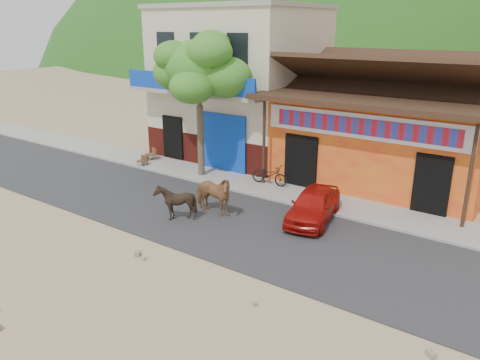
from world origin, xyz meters
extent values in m
plane|color=#9E825B|center=(0.00, 0.00, 0.00)|extent=(120.00, 120.00, 0.00)
cube|color=#28282B|center=(0.00, 2.50, 0.02)|extent=(60.00, 5.00, 0.04)
cube|color=gray|center=(0.00, 6.00, 0.06)|extent=(60.00, 2.00, 0.12)
cube|color=orange|center=(2.00, 10.00, 1.80)|extent=(8.00, 6.00, 3.60)
cube|color=beige|center=(-5.50, 10.00, 3.50)|extent=(7.00, 6.00, 7.00)
imported|color=#94633B|center=(-1.53, 2.73, 0.76)|extent=(1.70, 0.78, 1.44)
imported|color=black|center=(-2.26, 1.65, 0.66)|extent=(1.17, 1.05, 1.24)
imported|color=#AB100C|center=(1.55, 4.27, 0.59)|extent=(1.89, 3.41, 1.10)
imported|color=black|center=(-1.50, 6.38, 0.53)|extent=(1.61, 0.65, 0.83)
camera|label=1|loc=(7.98, -9.01, 6.30)|focal=35.00mm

